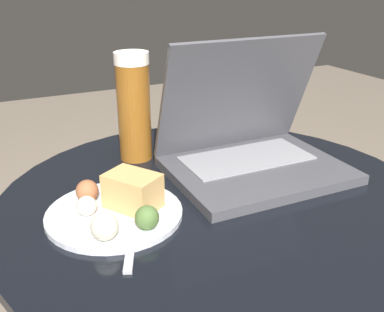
{
  "coord_description": "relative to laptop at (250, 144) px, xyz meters",
  "views": [
    {
      "loc": [
        -0.34,
        -0.6,
        0.94
      ],
      "look_at": [
        -0.04,
        0.03,
        0.65
      ],
      "focal_mm": 42.0,
      "sensor_mm": 36.0,
      "label": 1
    }
  ],
  "objects": [
    {
      "name": "table",
      "position": [
        -0.11,
        -0.07,
        -0.21
      ],
      "size": [
        0.75,
        0.75,
        0.58
      ],
      "color": "#515156",
      "rests_on": "ground_plane"
    },
    {
      "name": "beer_glass",
      "position": [
        -0.18,
        0.15,
        0.06
      ],
      "size": [
        0.07,
        0.07,
        0.22
      ],
      "color": "brown",
      "rests_on": "table"
    },
    {
      "name": "laptop",
      "position": [
        0.0,
        0.0,
        0.0
      ],
      "size": [
        0.32,
        0.25,
        0.25
      ],
      "color": "#47474C",
      "rests_on": "table"
    },
    {
      "name": "fork",
      "position": [
        -0.27,
        -0.11,
        -0.05
      ],
      "size": [
        0.09,
        0.18,
        0.0
      ],
      "color": "#B2B2B7",
      "rests_on": "table"
    },
    {
      "name": "snack_plate",
      "position": [
        -0.28,
        -0.07,
        -0.03
      ],
      "size": [
        0.21,
        0.21,
        0.07
      ],
      "color": "silver",
      "rests_on": "table"
    }
  ]
}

